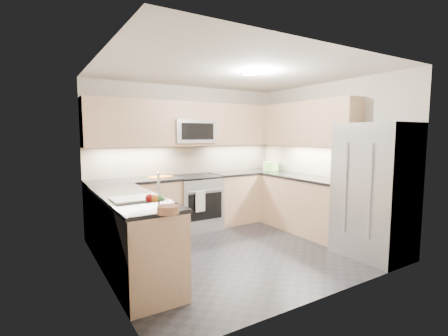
{
  "coord_description": "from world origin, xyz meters",
  "views": [
    {
      "loc": [
        -2.51,
        -3.75,
        1.65
      ],
      "look_at": [
        0.0,
        0.35,
        1.15
      ],
      "focal_mm": 26.0,
      "sensor_mm": 36.0,
      "label": 1
    }
  ],
  "objects_px": {
    "gas_range": "(197,203)",
    "refrigerator": "(375,191)",
    "microwave": "(193,131)",
    "utensil_bowl": "(271,166)",
    "cutting_board": "(160,177)",
    "fruit_basket": "(168,210)"
  },
  "relations": [
    {
      "from": "microwave",
      "to": "gas_range",
      "type": "bearing_deg",
      "value": -90.0
    },
    {
      "from": "refrigerator",
      "to": "cutting_board",
      "type": "height_order",
      "value": "refrigerator"
    },
    {
      "from": "microwave",
      "to": "utensil_bowl",
      "type": "xyz_separation_m",
      "value": [
        1.6,
        -0.22,
        -0.67
      ]
    },
    {
      "from": "microwave",
      "to": "cutting_board",
      "type": "xyz_separation_m",
      "value": [
        -0.62,
        -0.03,
        -0.75
      ]
    },
    {
      "from": "microwave",
      "to": "cutting_board",
      "type": "relative_size",
      "value": 2.08
    },
    {
      "from": "gas_range",
      "to": "microwave",
      "type": "distance_m",
      "value": 1.25
    },
    {
      "from": "cutting_board",
      "to": "gas_range",
      "type": "bearing_deg",
      "value": -8.66
    },
    {
      "from": "refrigerator",
      "to": "utensil_bowl",
      "type": "distance_m",
      "value": 2.34
    },
    {
      "from": "gas_range",
      "to": "refrigerator",
      "type": "bearing_deg",
      "value": -59.12
    },
    {
      "from": "utensil_bowl",
      "to": "gas_range",
      "type": "bearing_deg",
      "value": 176.61
    },
    {
      "from": "utensil_bowl",
      "to": "microwave",
      "type": "bearing_deg",
      "value": 172.17
    },
    {
      "from": "fruit_basket",
      "to": "utensil_bowl",
      "type": "bearing_deg",
      "value": 36.18
    },
    {
      "from": "utensil_bowl",
      "to": "cutting_board",
      "type": "xyz_separation_m",
      "value": [
        -2.21,
        0.19,
        -0.08
      ]
    },
    {
      "from": "cutting_board",
      "to": "utensil_bowl",
      "type": "bearing_deg",
      "value": -4.87
    },
    {
      "from": "utensil_bowl",
      "to": "fruit_basket",
      "type": "height_order",
      "value": "utensil_bowl"
    },
    {
      "from": "utensil_bowl",
      "to": "fruit_basket",
      "type": "distance_m",
      "value": 3.77
    },
    {
      "from": "refrigerator",
      "to": "cutting_board",
      "type": "relative_size",
      "value": 4.93
    },
    {
      "from": "gas_range",
      "to": "refrigerator",
      "type": "height_order",
      "value": "refrigerator"
    },
    {
      "from": "cutting_board",
      "to": "fruit_basket",
      "type": "distance_m",
      "value": 2.55
    },
    {
      "from": "cutting_board",
      "to": "fruit_basket",
      "type": "xyz_separation_m",
      "value": [
        -0.83,
        -2.41,
        0.03
      ]
    },
    {
      "from": "gas_range",
      "to": "refrigerator",
      "type": "relative_size",
      "value": 0.51
    },
    {
      "from": "gas_range",
      "to": "fruit_basket",
      "type": "distance_m",
      "value": 2.78
    }
  ]
}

